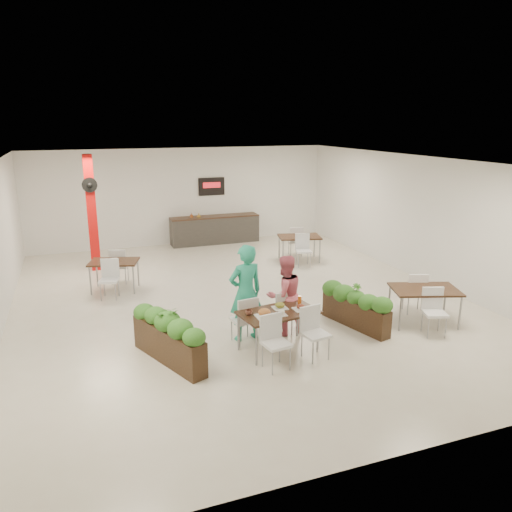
{
  "coord_description": "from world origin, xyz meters",
  "views": [
    {
      "loc": [
        -3.46,
        -10.41,
        4.07
      ],
      "look_at": [
        0.32,
        -0.21,
        1.1
      ],
      "focal_mm": 35.0,
      "sensor_mm": 36.0,
      "label": 1
    }
  ],
  "objects": [
    {
      "name": "main_table",
      "position": [
        -0.18,
        -2.71,
        0.64
      ],
      "size": [
        1.5,
        1.78,
        0.92
      ],
      "rotation": [
        0.0,
        0.0,
        0.14
      ],
      "color": "black",
      "rests_on": "ground"
    },
    {
      "name": "ground",
      "position": [
        0.0,
        0.0,
        0.0
      ],
      "size": [
        12.0,
        12.0,
        0.0
      ],
      "primitive_type": "plane",
      "color": "beige",
      "rests_on": "ground"
    },
    {
      "name": "side_table_b",
      "position": [
        2.76,
        2.65,
        0.63
      ],
      "size": [
        1.37,
        1.67,
        0.92
      ],
      "rotation": [
        0.0,
        0.0,
        -0.24
      ],
      "color": "black",
      "rests_on": "ground"
    },
    {
      "name": "planter_right",
      "position": [
        1.71,
        -2.25,
        0.48
      ],
      "size": [
        0.74,
        1.71,
        0.91
      ],
      "rotation": [
        0.0,
        0.0,
        1.83
      ],
      "color": "black",
      "rests_on": "ground"
    },
    {
      "name": "service_counter",
      "position": [
        1.0,
        5.65,
        0.49
      ],
      "size": [
        3.0,
        0.64,
        2.2
      ],
      "color": "#302D2A",
      "rests_on": "ground"
    },
    {
      "name": "red_column",
      "position": [
        -3.0,
        3.79,
        1.64
      ],
      "size": [
        0.4,
        0.41,
        3.2
      ],
      "color": "red",
      "rests_on": "ground"
    },
    {
      "name": "side_table_c",
      "position": [
        3.13,
        -2.58,
        0.64
      ],
      "size": [
        1.54,
        1.67,
        0.92
      ],
      "rotation": [
        0.0,
        0.0,
        -0.33
      ],
      "color": "black",
      "rests_on": "ground"
    },
    {
      "name": "planter_left",
      "position": [
        -2.13,
        -2.46,
        0.51
      ],
      "size": [
        0.98,
        1.85,
        1.02
      ],
      "rotation": [
        0.0,
        0.0,
        1.95
      ],
      "color": "black",
      "rests_on": "ground"
    },
    {
      "name": "room_shell",
      "position": [
        0.0,
        0.0,
        2.01
      ],
      "size": [
        10.1,
        12.1,
        3.22
      ],
      "color": "white",
      "rests_on": "ground"
    },
    {
      "name": "diner_woman",
      "position": [
        0.23,
        -2.05,
        0.79
      ],
      "size": [
        0.85,
        0.71,
        1.59
      ],
      "primitive_type": "imported",
      "rotation": [
        0.0,
        0.0,
        3.29
      ],
      "color": "#E8677D",
      "rests_on": "ground"
    },
    {
      "name": "side_table_a",
      "position": [
        -2.66,
        1.76,
        0.63
      ],
      "size": [
        1.32,
        1.67,
        0.92
      ],
      "rotation": [
        0.0,
        0.0,
        -0.3
      ],
      "color": "black",
      "rests_on": "ground"
    },
    {
      "name": "diner_man",
      "position": [
        -0.57,
        -2.05,
        0.94
      ],
      "size": [
        0.74,
        0.54,
        1.87
      ],
      "primitive_type": "imported",
      "rotation": [
        0.0,
        0.0,
        3.29
      ],
      "color": "teal",
      "rests_on": "ground"
    }
  ]
}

